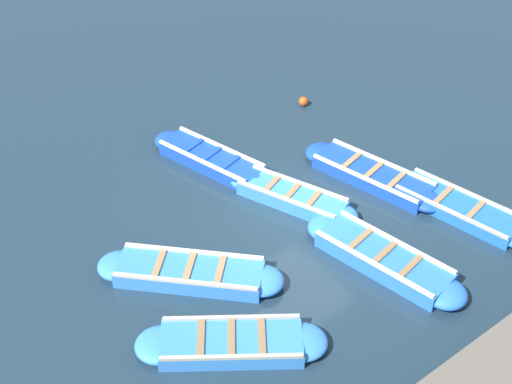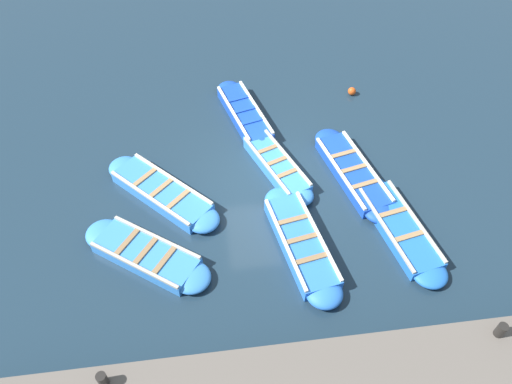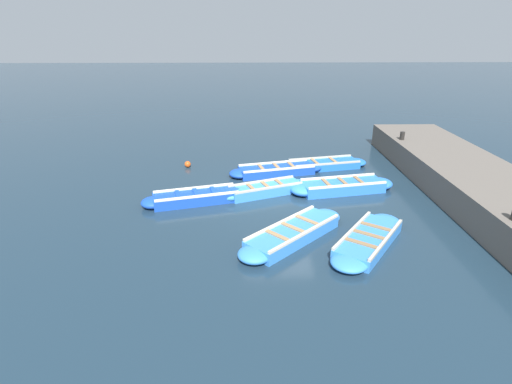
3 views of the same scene
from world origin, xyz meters
TOP-DOWN VIEW (x-y plane):
  - ground_plane at (0.00, 0.00)m, footprint 120.00×120.00m
  - boat_stern_in at (0.18, -2.99)m, footprint 3.51×3.45m
  - boat_centre at (0.10, 2.50)m, footprint 4.05×1.77m
  - boat_far_corner at (-0.45, 0.35)m, footprint 3.43×1.93m
  - boat_outer_left at (2.23, -3.39)m, footprint 2.94×3.55m
  - boat_bow_out at (2.39, 0.55)m, footprint 4.03×1.62m
  - boat_alongside at (2.20, 3.22)m, footprint 3.96×1.67m
  - boat_inner_gap at (-2.87, -0.32)m, footprint 3.78×1.73m
  - bollard_north at (5.72, -3.98)m, footprint 0.20×0.20m
  - bollard_mid_north at (5.72, 3.98)m, footprint 0.20×0.20m
  - buoy_orange_near at (-3.67, 3.46)m, footprint 0.27×0.27m

SIDE VIEW (x-z plane):
  - ground_plane at x=0.00m, z-range 0.00..0.00m
  - buoy_orange_near at x=-3.67m, z-range 0.00..0.27m
  - boat_alongside at x=2.20m, z-range -0.03..0.33m
  - boat_outer_left at x=2.23m, z-range -0.03..0.35m
  - boat_centre at x=0.10m, z-range -0.03..0.36m
  - boat_stern_in at x=0.18m, z-range -0.03..0.38m
  - boat_far_corner at x=-0.45m, z-range -0.03..0.39m
  - boat_inner_gap at x=-2.87m, z-range -0.03..0.39m
  - boat_bow_out at x=2.39m, z-range -0.03..0.42m
  - bollard_north at x=5.72m, z-range 1.03..1.38m
  - bollard_mid_north at x=5.72m, z-range 1.03..1.38m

